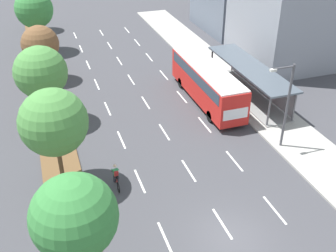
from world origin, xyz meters
TOP-DOWN VIEW (x-y plane):
  - ground_plane at (0.00, 0.00)m, footprint 140.00×140.00m
  - median_strip at (-8.30, 20.00)m, footprint 2.60×52.00m
  - sidewalk_right at (9.25, 20.00)m, footprint 4.50×52.00m
  - lane_divider_left at (-3.50, 17.10)m, footprint 0.14×45.19m
  - lane_divider_center at (0.00, 17.10)m, footprint 0.14×45.19m
  - lane_divider_right at (3.50, 17.10)m, footprint 0.14×45.19m
  - bus_shelter at (9.53, 15.20)m, footprint 2.90×11.86m
  - bus at (5.25, 15.59)m, footprint 2.54×11.29m
  - cyclist at (-5.07, 6.37)m, footprint 0.46×1.82m
  - median_tree_nearest at (-8.19, -0.87)m, footprint 3.79×3.79m
  - median_tree_second at (-8.30, 7.77)m, footprint 4.18×4.18m
  - median_tree_third at (-8.54, 16.40)m, footprint 4.16×4.16m
  - median_tree_fourth at (-8.15, 25.03)m, footprint 3.60×3.60m
  - median_tree_fifth at (-8.11, 33.67)m, footprint 4.24×4.24m
  - streetlight at (7.42, 6.95)m, footprint 1.91×0.24m

SIDE VIEW (x-z plane):
  - ground_plane at x=0.00m, z-range 0.00..0.00m
  - lane_divider_left at x=-3.50m, z-range 0.00..0.01m
  - lane_divider_center at x=0.00m, z-range 0.00..0.01m
  - lane_divider_right at x=3.50m, z-range 0.00..0.01m
  - median_strip at x=-8.30m, z-range 0.00..0.12m
  - sidewalk_right at x=9.25m, z-range 0.00..0.15m
  - cyclist at x=-5.07m, z-range -0.06..1.65m
  - bus_shelter at x=9.53m, z-range 0.44..3.30m
  - bus at x=5.25m, z-range 0.38..3.75m
  - median_tree_fourth at x=-8.15m, z-range 1.05..6.52m
  - streetlight at x=7.42m, z-range 0.64..7.14m
  - median_tree_third at x=-8.54m, z-range 1.23..7.64m
  - median_tree_second at x=-8.30m, z-range 1.36..8.05m
  - median_tree_nearest at x=-8.19m, z-range 1.55..8.23m
  - median_tree_fifth at x=-8.11m, z-range 1.49..8.50m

